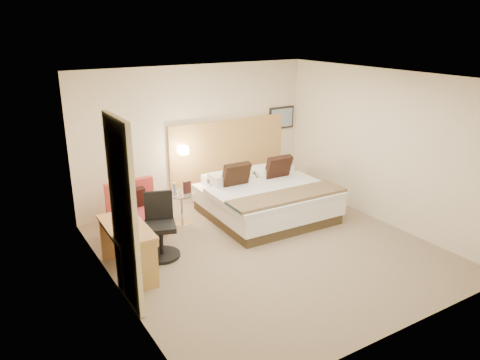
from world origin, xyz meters
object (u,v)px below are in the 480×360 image
bed (265,199)px  desk_chair (160,231)px  side_table (182,207)px  lounge_chair (136,214)px  desk (128,236)px

bed → desk_chair: (-2.26, -0.45, 0.07)m
bed → desk_chair: 2.30m
bed → side_table: (-1.47, 0.49, -0.02)m
bed → lounge_chair: (-2.29, 0.52, 0.02)m
lounge_chair → desk_chair: bearing=-87.8°
bed → desk_chair: bed is taller
bed → desk_chair: bearing=-168.6°
side_table → desk_chair: desk_chair is taller
lounge_chair → side_table: bearing=-1.5°
desk → desk_chair: size_ratio=1.22×
bed → desk: size_ratio=1.80×
bed → desk: bearing=-165.8°
bed → lounge_chair: size_ratio=2.45×
side_table → bed: bearing=-18.6°
side_table → desk: bearing=-138.5°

